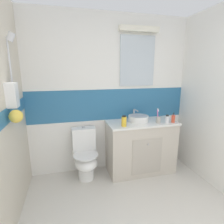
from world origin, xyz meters
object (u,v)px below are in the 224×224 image
object	(u,v)px
soap_dispenser	(173,119)
toilet	(85,156)
sink_basin	(138,118)
lotion_bottle_short	(167,119)
toothbrush_cup	(158,119)
mouthwash_bottle	(124,121)

from	to	relation	value
soap_dispenser	toilet	bearing A→B (deg)	172.36
sink_basin	toilet	bearing A→B (deg)	-179.12
lotion_bottle_short	toothbrush_cup	bearing A→B (deg)	173.82
toothbrush_cup	mouthwash_bottle	size ratio (longest dim) A/B	1.41
toilet	lotion_bottle_short	xyz separation A→B (m)	(1.27, -0.17, 0.54)
toothbrush_cup	lotion_bottle_short	xyz separation A→B (m)	(0.15, -0.02, -0.00)
toilet	soap_dispenser	size ratio (longest dim) A/B	4.94
soap_dispenser	lotion_bottle_short	distance (m)	0.10
toilet	soap_dispenser	distance (m)	1.48
sink_basin	mouthwash_bottle	distance (m)	0.36
lotion_bottle_short	toilet	bearing A→B (deg)	172.47
toilet	toothbrush_cup	world-z (taller)	toothbrush_cup
lotion_bottle_short	mouthwash_bottle	xyz separation A→B (m)	(-0.71, -0.01, 0.02)
sink_basin	toilet	size ratio (longest dim) A/B	0.46
toilet	toothbrush_cup	size ratio (longest dim) A/B	3.44
lotion_bottle_short	soap_dispenser	bearing A→B (deg)	-9.08
mouthwash_bottle	soap_dispenser	bearing A→B (deg)	-0.35
toothbrush_cup	lotion_bottle_short	world-z (taller)	toothbrush_cup
toilet	lotion_bottle_short	world-z (taller)	lotion_bottle_short
toothbrush_cup	lotion_bottle_short	bearing A→B (deg)	-6.18
toilet	mouthwash_bottle	world-z (taller)	mouthwash_bottle
lotion_bottle_short	sink_basin	bearing A→B (deg)	156.06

